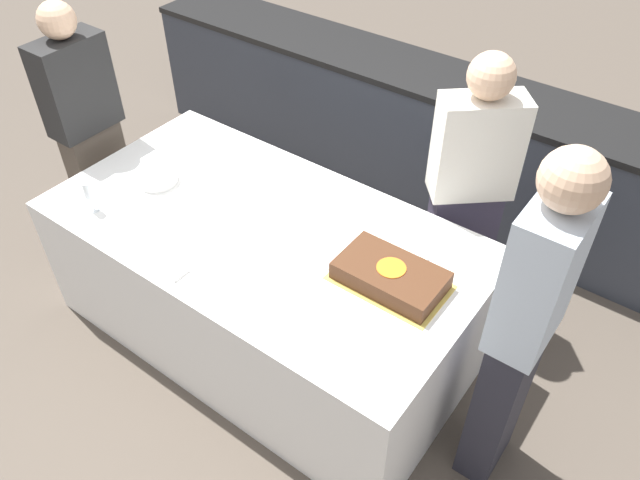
% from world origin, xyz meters
% --- Properties ---
extents(ground_plane, '(14.00, 14.00, 0.00)m').
position_xyz_m(ground_plane, '(0.00, 0.00, 0.00)').
color(ground_plane, brown).
extents(back_counter, '(4.40, 0.58, 0.92)m').
position_xyz_m(back_counter, '(0.00, 1.66, 0.46)').
color(back_counter, '#333842').
rests_on(back_counter, ground_plane).
extents(dining_table, '(2.20, 1.17, 0.77)m').
position_xyz_m(dining_table, '(0.00, 0.00, 0.39)').
color(dining_table, white).
rests_on(dining_table, ground_plane).
extents(cake, '(0.51, 0.32, 0.10)m').
position_xyz_m(cake, '(0.71, 0.05, 0.82)').
color(cake, gold).
rests_on(cake, dining_table).
extents(plate_stack, '(0.21, 0.21, 0.06)m').
position_xyz_m(plate_stack, '(-0.69, -0.05, 0.80)').
color(plate_stack, white).
rests_on(plate_stack, dining_table).
extents(wine_glass, '(0.06, 0.06, 0.17)m').
position_xyz_m(wine_glass, '(-0.77, -0.41, 0.89)').
color(wine_glass, white).
rests_on(wine_glass, dining_table).
extents(side_plate_near_cake, '(0.18, 0.18, 0.00)m').
position_xyz_m(side_plate_near_cake, '(0.71, 0.34, 0.78)').
color(side_plate_near_cake, white).
rests_on(side_plate_near_cake, dining_table).
extents(side_plate_right_edge, '(0.18, 0.18, 0.00)m').
position_xyz_m(side_plate_right_edge, '(0.35, -0.05, 0.78)').
color(side_plate_right_edge, white).
rests_on(side_plate_right_edge, dining_table).
extents(utensil_pile, '(0.15, 0.09, 0.02)m').
position_xyz_m(utensil_pile, '(-0.13, -0.48, 0.78)').
color(utensil_pile, white).
rests_on(utensil_pile, dining_table).
extents(person_cutting_cake, '(0.44, 0.42, 1.57)m').
position_xyz_m(person_cutting_cake, '(0.71, 0.81, 0.82)').
color(person_cutting_cake, '#383347').
rests_on(person_cutting_cake, ground_plane).
extents(person_seated_left, '(0.20, 0.39, 1.59)m').
position_xyz_m(person_seated_left, '(-1.32, 0.00, 0.82)').
color(person_seated_left, '#4C4238').
rests_on(person_seated_left, ground_plane).
extents(person_seated_right, '(0.22, 0.35, 1.74)m').
position_xyz_m(person_seated_right, '(1.32, 0.00, 0.92)').
color(person_seated_right, '#282833').
rests_on(person_seated_right, ground_plane).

